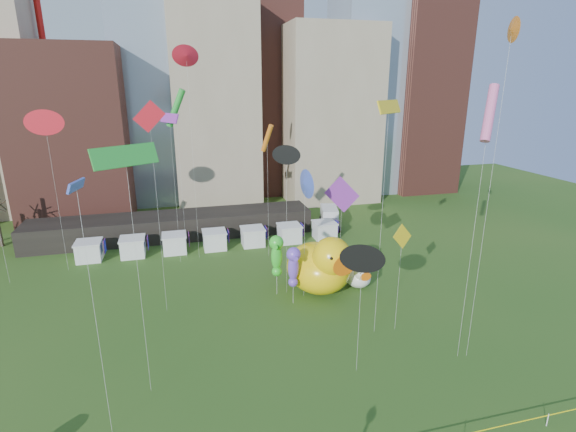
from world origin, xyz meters
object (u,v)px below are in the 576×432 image
object	(u,v)px
seahorse_green	(277,253)
box_truck	(329,217)
small_duck	(359,276)
seahorse_purple	(293,264)
big_duck	(321,265)

from	to	relation	value
seahorse_green	box_truck	bearing A→B (deg)	76.64
small_duck	seahorse_purple	xyz separation A→B (m)	(-7.56, -1.74, 2.91)
big_duck	seahorse_purple	size ratio (longest dim) A/B	1.56
small_duck	seahorse_green	world-z (taller)	seahorse_green
seahorse_purple	box_truck	bearing A→B (deg)	66.69
seahorse_green	box_truck	world-z (taller)	seahorse_green
seahorse_green	seahorse_purple	bearing A→B (deg)	-45.72
big_duck	box_truck	size ratio (longest dim) A/B	1.38
big_duck	box_truck	world-z (taller)	big_duck
small_duck	seahorse_purple	distance (m)	8.29
box_truck	big_duck	bearing A→B (deg)	-98.31
big_duck	small_duck	world-z (taller)	big_duck
small_duck	box_truck	world-z (taller)	small_duck
small_duck	seahorse_green	xyz separation A→B (m)	(-8.63, 0.59, 3.27)
seahorse_green	small_duck	bearing A→B (deg)	15.77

